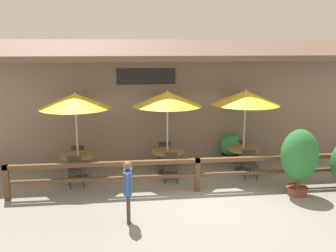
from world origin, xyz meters
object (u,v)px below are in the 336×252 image
Objects in this scene: patio_umbrella_near at (75,101)px; dining_table_middle at (167,155)px; patio_umbrella_far at (246,98)px; pedestrian at (128,184)px; chair_near_streetside at (76,170)px; chair_far_streetside at (249,162)px; chair_middle_streetside at (171,166)px; chair_far_wallside at (235,150)px; potted_plant_broad_leaf at (299,157)px; chair_middle_wallside at (164,151)px; dining_table_near at (78,159)px; patio_umbrella_middle at (167,99)px; chair_near_wallside at (79,156)px; dining_table_far at (243,153)px; potted_plant_tall_tropical at (231,147)px.

patio_umbrella_near reaches higher than dining_table_middle.
patio_umbrella_near is 5.30m from patio_umbrella_far.
pedestrian is (1.49, -3.28, -1.45)m from patio_umbrella_near.
chair_near_streetside is 5.26m from chair_far_streetside.
chair_far_wallside is (2.44, 1.49, 0.00)m from chair_middle_streetside.
chair_middle_wallside is at bearing 137.67° from potted_plant_broad_leaf.
dining_table_near is 5.31m from chair_far_streetside.
patio_umbrella_far is at bearing -0.76° from patio_umbrella_middle.
chair_far_streetside is at bearing 168.18° from chair_near_wallside.
chair_middle_wallside is 2.65m from dining_table_far.
patio_umbrella_far is (2.49, 0.76, 1.92)m from chair_middle_streetside.
dining_table_near is at bearing -179.13° from dining_table_far.
chair_far_wallside is (-0.05, 0.73, -0.10)m from dining_table_far.
patio_umbrella_middle is at bearing 170.49° from chair_near_wallside.
patio_umbrella_near reaches higher than dining_table_far.
chair_far_wallside is at bearing 93.73° from patio_umbrella_far.
potted_plant_broad_leaf reaches higher than chair_middle_wallside.
dining_table_near is 1.02× the size of potted_plant_tall_tropical.
dining_table_middle is 0.57× the size of potted_plant_broad_leaf.
chair_middle_streetside is at bearing 29.43° from chair_far_wallside.
chair_near_wallside reaches higher than dining_table_middle.
dining_table_middle is (2.80, 0.11, 0.00)m from dining_table_near.
patio_umbrella_near is 5.66m from chair_far_wallside.
chair_middle_streetside is at bearing -163.06° from patio_umbrella_far.
patio_umbrella_near is 1.00× the size of patio_umbrella_middle.
chair_near_streetside is 5.48m from chair_far_wallside.
dining_table_near is 3.62m from pedestrian.
dining_table_middle is at bearing 168.30° from chair_far_streetside.
dining_table_far is (5.30, 0.08, 0.00)m from dining_table_near.
patio_umbrella_middle is 1.45× the size of potted_plant_broad_leaf.
potted_plant_broad_leaf reaches higher than chair_near_streetside.
pedestrian is at bearing -65.60° from dining_table_near.
patio_umbrella_far is (5.37, -0.66, 1.92)m from chair_near_wallside.
chair_near_streetside is 0.32× the size of patio_umbrella_middle.
patio_umbrella_near is at bearing 174.76° from chair_middle_streetside.
potted_plant_tall_tropical is at bearing 107.95° from potted_plant_broad_leaf.
pedestrian reaches higher than chair_middle_streetside.
patio_umbrella_far reaches higher than chair_far_streetside.
dining_table_far is at bearing 110.34° from potted_plant_broad_leaf.
pedestrian is (-3.64, -4.22, 0.42)m from potted_plant_tall_tropical.
pedestrian is at bearing -166.16° from potted_plant_broad_leaf.
dining_table_near is 5.22m from potted_plant_tall_tropical.
patio_umbrella_middle is at bearing -160.58° from potted_plant_tall_tropical.
patio_umbrella_near is at bearing 178.48° from chair_far_streetside.
chair_far_wallside is at bearing -178.94° from chair_middle_wallside.
patio_umbrella_middle reaches higher than chair_near_streetside.
chair_middle_wallside reaches higher than dining_table_near.
dining_table_middle is at bearing 145.93° from potted_plant_broad_leaf.
dining_table_middle is (-0.00, 0.00, -1.82)m from patio_umbrella_middle.
chair_middle_wallside is 0.47× the size of potted_plant_broad_leaf.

